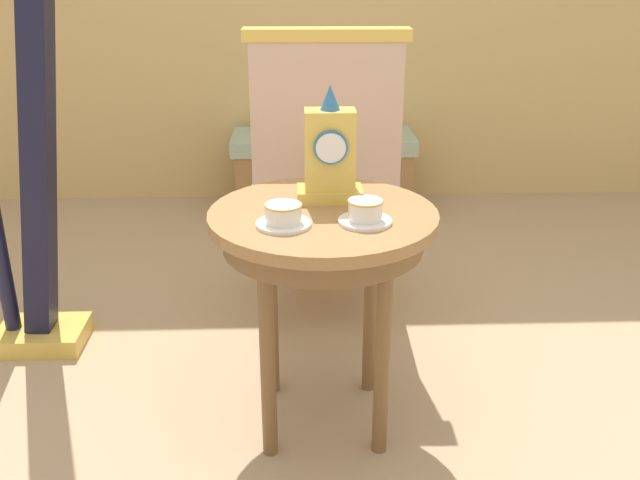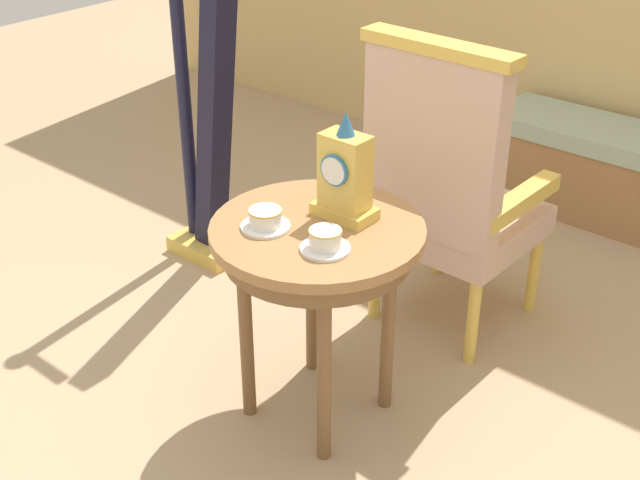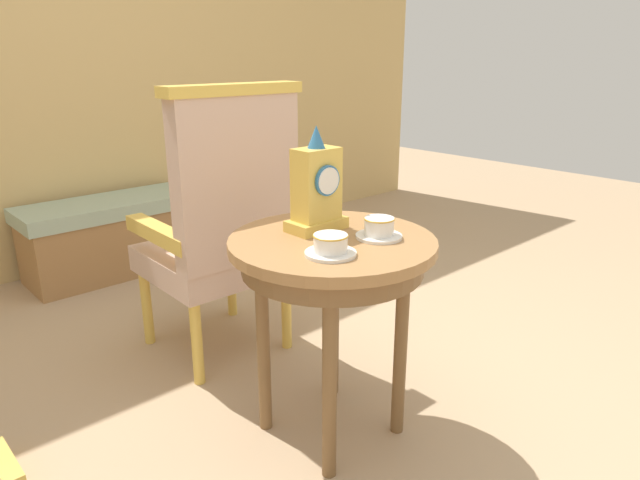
% 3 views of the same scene
% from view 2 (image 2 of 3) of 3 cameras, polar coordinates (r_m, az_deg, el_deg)
% --- Properties ---
extents(ground_plane, '(10.00, 10.00, 0.00)m').
position_cam_2_polar(ground_plane, '(2.95, -0.97, -10.80)').
color(ground_plane, tan).
extents(side_table, '(0.65, 0.65, 0.70)m').
position_cam_2_polar(side_table, '(2.58, -0.18, -0.77)').
color(side_table, '#9E7042').
rests_on(side_table, ground).
extents(teacup_left, '(0.15, 0.15, 0.06)m').
position_cam_2_polar(teacup_left, '(2.52, -3.68, 1.37)').
color(teacup_left, white).
rests_on(teacup_left, side_table).
extents(teacup_right, '(0.15, 0.15, 0.07)m').
position_cam_2_polar(teacup_right, '(2.39, 0.35, -0.06)').
color(teacup_right, white).
rests_on(teacup_right, side_table).
extents(mantel_clock, '(0.19, 0.11, 0.34)m').
position_cam_2_polar(mantel_clock, '(2.53, 1.66, 4.28)').
color(mantel_clock, gold).
rests_on(mantel_clock, side_table).
extents(armchair, '(0.56, 0.54, 1.14)m').
position_cam_2_polar(armchair, '(3.06, 8.54, 3.60)').
color(armchair, '#CCA893').
rests_on(armchair, ground).
extents(harp, '(0.40, 0.24, 1.79)m').
position_cam_2_polar(harp, '(3.49, -7.62, 9.34)').
color(harp, gold).
rests_on(harp, ground).
extents(window_bench, '(1.00, 0.40, 0.44)m').
position_cam_2_polar(window_bench, '(4.24, 17.96, 4.51)').
color(window_bench, '#9EB299').
rests_on(window_bench, ground).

